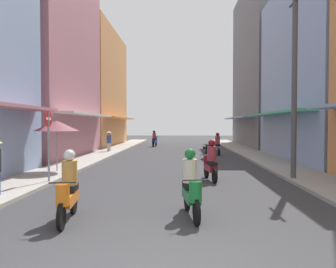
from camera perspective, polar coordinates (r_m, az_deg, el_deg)
The scene contains 17 objects.
ground_plane at distance 19.98m, azimuth 1.50°, elevation -4.48°, with size 85.97×85.97×0.00m, color #38383A.
sidewalk_left at distance 20.74m, azimuth -13.39°, elevation -4.13°, with size 2.07×47.08×0.12m, color #ADA89E.
sidewalk_right at distance 20.59m, azimuth 16.51°, elevation -4.20°, with size 2.07×47.08×0.12m, color #9E9991.
building_left_mid at distance 23.93m, azimuth -22.16°, elevation 14.01°, with size 7.05×10.25×14.62m.
building_left_far at distance 34.59m, azimuth -13.97°, elevation 7.69°, with size 7.05×12.54×11.60m.
building_right_mid at distance 21.79m, azimuth 27.31°, elevation 9.99°, with size 7.05×11.09×10.73m.
building_right_far at distance 33.98m, azimuth 18.12°, elevation 11.10°, with size 7.05×12.86×15.52m.
motorbike_maroon at distance 12.50m, azimuth 7.45°, elevation -4.95°, with size 0.58×1.80×1.58m.
motorbike_green at distance 7.64m, azimuth 4.08°, elevation -9.20°, with size 0.57×1.80×1.58m.
motorbike_blue at distance 31.42m, azimuth -2.37°, elevation -0.94°, with size 0.56×1.80×1.58m.
motorbike_orange at distance 7.64m, azimuth -17.10°, elevation -9.28°, with size 0.55×1.81×1.58m.
motorbike_black at distance 20.11m, azimuth 6.78°, elevation -3.01°, with size 0.55×1.81×0.96m.
motorbike_silver at distance 23.13m, azimuth 8.58°, elevation -1.90°, with size 0.55×1.81×1.58m.
pedestrian_foreground at distance 25.03m, azimuth -10.32°, elevation -1.11°, with size 0.44×0.44×1.66m.
vendor_umbrella at distance 14.96m, azimuth -18.94°, elevation 1.37°, with size 1.90×1.90×2.31m.
utility_pole at distance 13.24m, azimuth 21.26°, elevation 8.53°, with size 0.20×1.20×7.34m.
street_sign_no_entry at distance 12.33m, azimuth -20.20°, elevation -0.41°, with size 0.07×0.60×2.65m.
Camera 1 is at (0.29, -4.32, 2.15)m, focal length 34.80 mm.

